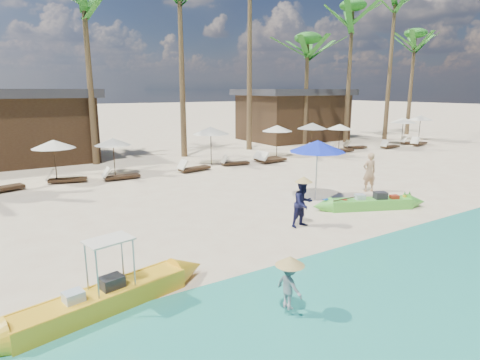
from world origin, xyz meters
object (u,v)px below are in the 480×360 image
yellow_canoe (102,299)px  blue_umbrella (318,146)px  tourist (369,172)px  green_canoe (370,203)px

yellow_canoe → blue_umbrella: 10.18m
tourist → yellow_canoe: bearing=34.2°
tourist → blue_umbrella: size_ratio=0.71×
tourist → blue_umbrella: 3.10m
green_canoe → blue_umbrella: bearing=134.8°
yellow_canoe → tourist: size_ratio=3.24×
yellow_canoe → blue_umbrella: bearing=11.1°
tourist → blue_umbrella: (-2.81, 0.23, 1.29)m
tourist → blue_umbrella: bearing=12.4°
green_canoe → tourist: (2.01, 1.81, 0.63)m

